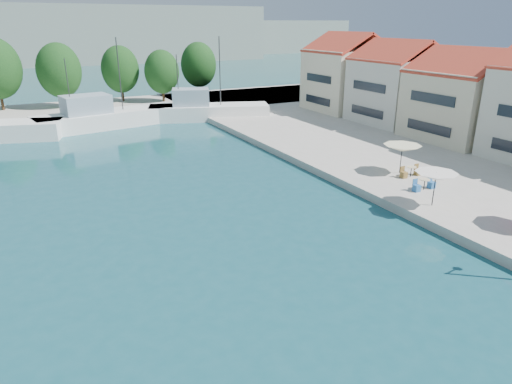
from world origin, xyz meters
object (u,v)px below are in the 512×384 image
trawler_03 (106,118)px  umbrella_white (436,176)px  umbrella_cream (402,148)px  trawler_04 (206,111)px

trawler_03 → umbrella_white: 38.07m
trawler_03 → umbrella_white: (13.23, -35.67, 1.44)m
trawler_03 → umbrella_white: trawler_03 is taller
umbrella_white → umbrella_cream: umbrella_cream is taller
trawler_04 → umbrella_cream: 28.85m
trawler_04 → umbrella_white: 34.40m
trawler_03 → umbrella_cream: (16.19, -29.80, 1.45)m
trawler_04 → umbrella_cream: trawler_04 is taller
trawler_03 → umbrella_cream: bearing=-71.0°
umbrella_white → umbrella_cream: (2.97, 5.87, 0.01)m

